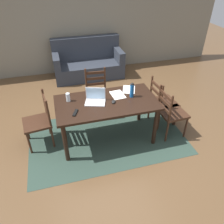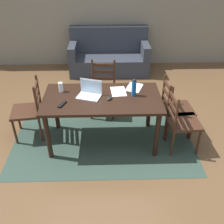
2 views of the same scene
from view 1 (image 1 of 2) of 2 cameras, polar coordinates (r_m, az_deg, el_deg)
The scene contains 16 objects.
ground_plane at distance 4.08m, azimuth -1.25°, elevation -6.54°, with size 14.00×14.00×0.00m, color brown.
area_rug at distance 4.08m, azimuth -1.25°, elevation -6.50°, with size 2.76×1.64×0.01m, color #2D4238.
wall_back at distance 6.23m, azimuth -9.08°, elevation 22.34°, with size 8.00×0.12×2.70m, color gray.
dining_table at distance 3.66m, azimuth -1.38°, elevation 1.40°, with size 1.66×0.87×0.78m.
chair_left_far at distance 3.88m, azimuth -18.29°, elevation -2.37°, with size 0.49×0.49×0.95m.
chair_right_far at distance 4.27m, azimuth 12.83°, elevation 2.43°, with size 0.47×0.47×0.95m.
chair_right_near at distance 4.02m, azimuth 14.97°, elevation -0.20°, with size 0.46×0.46×0.95m.
chair_far_head at distance 4.44m, azimuth -3.88°, elevation 4.71°, with size 0.47×0.47×0.95m.
couch at distance 6.11m, azimuth -6.21°, elevation 12.43°, with size 1.80×0.80×1.00m.
laptop at distance 3.59m, azimuth -4.32°, elevation 3.52°, with size 0.37×0.31×0.23m.
water_bottle at distance 3.68m, azimuth 5.18°, elevation 5.77°, with size 0.07×0.07×0.26m.
drinking_glass at distance 3.65m, azimuth -11.30°, elevation 3.75°, with size 0.07×0.07×0.14m, color silver.
computer_mouse at distance 3.57m, azimuth 0.39°, elevation 2.67°, with size 0.06×0.10×0.03m, color black.
tv_remote at distance 3.38m, azimuth -9.47°, elevation -0.18°, with size 0.04×0.17×0.02m, color black.
paper_stack_left at distance 3.95m, azimuth 4.38°, elevation 5.82°, with size 0.21×0.30×0.00m, color white.
paper_stack_right at distance 3.79m, azimuth 1.47°, elevation 4.49°, with size 0.21×0.30×0.00m, color white.
Camera 1 is at (-0.72, -2.94, 2.73)m, focal length 35.36 mm.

